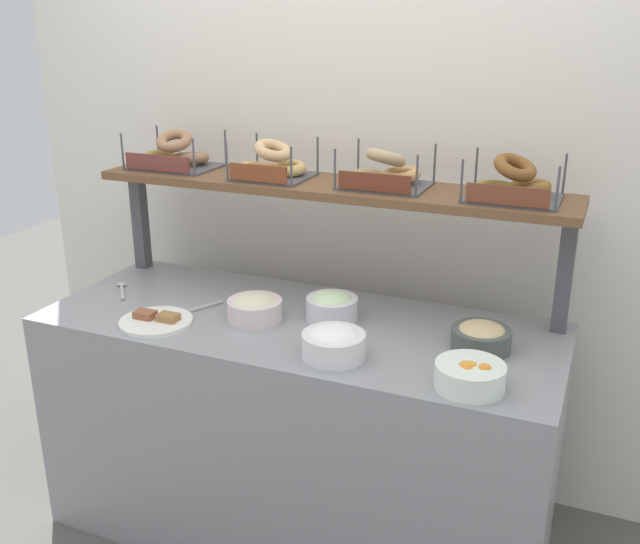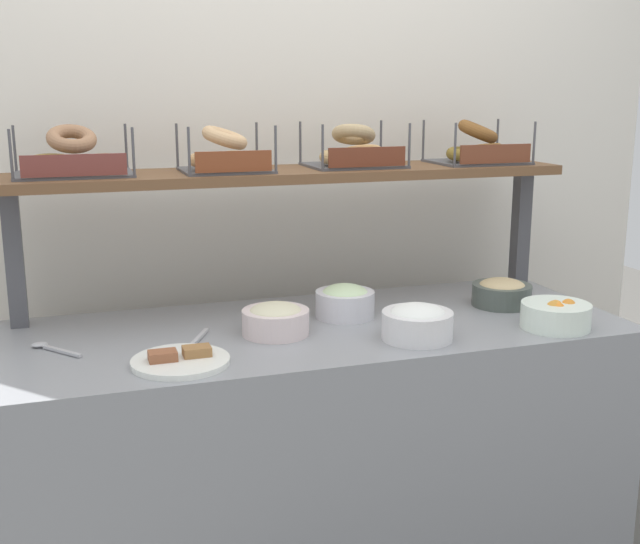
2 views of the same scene
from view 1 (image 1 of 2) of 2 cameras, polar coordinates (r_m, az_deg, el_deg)
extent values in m
plane|color=#595651|center=(2.90, -1.61, -19.56)|extent=(8.00, 8.00, 0.00)
cube|color=silver|center=(2.83, 2.81, 6.70)|extent=(2.98, 0.06, 2.40)
cube|color=gray|center=(2.65, -1.70, -12.43)|extent=(1.78, 0.70, 0.85)
cube|color=#4C4C51|center=(3.01, -14.17, 4.01)|extent=(0.05, 0.05, 0.40)
cube|color=#4C4C51|center=(2.44, 18.98, -0.16)|extent=(0.05, 0.05, 0.40)
cube|color=brown|center=(2.56, 0.64, 6.84)|extent=(1.74, 0.32, 0.03)
cylinder|color=#4A534C|center=(2.30, 12.74, -5.25)|extent=(0.19, 0.19, 0.07)
ellipsoid|color=#D0B580|center=(2.28, 12.80, -4.59)|extent=(0.15, 0.15, 0.05)
cylinder|color=white|center=(2.45, 0.96, -2.95)|extent=(0.18, 0.18, 0.08)
ellipsoid|color=beige|center=(2.44, 0.97, -2.23)|extent=(0.14, 0.14, 0.06)
cylinder|color=white|center=(2.06, 11.89, -8.15)|extent=(0.20, 0.20, 0.07)
sphere|color=orange|center=(2.03, 11.66, -7.72)|extent=(0.04, 0.04, 0.04)
sphere|color=gold|center=(2.04, 11.52, -7.55)|extent=(0.04, 0.04, 0.04)
sphere|color=gold|center=(2.05, 11.96, -7.47)|extent=(0.04, 0.04, 0.04)
sphere|color=#F49D39|center=(2.05, 11.92, -7.49)|extent=(0.04, 0.04, 0.04)
sphere|color=orange|center=(2.04, 13.01, -7.71)|extent=(0.04, 0.04, 0.04)
cylinder|color=white|center=(2.19, 1.10, -5.89)|extent=(0.20, 0.20, 0.08)
ellipsoid|color=white|center=(2.17, 1.10, -5.11)|extent=(0.15, 0.15, 0.05)
cylinder|color=silver|center=(2.47, -5.23, -3.02)|extent=(0.19, 0.19, 0.07)
ellipsoid|color=beige|center=(2.45, -5.25, -2.37)|extent=(0.15, 0.15, 0.05)
cylinder|color=white|center=(2.49, -12.97, -3.89)|extent=(0.25, 0.25, 0.01)
cube|color=brown|center=(2.51, -13.81, -3.32)|extent=(0.07, 0.05, 0.02)
cube|color=#9D6C3C|center=(2.47, -12.05, -3.56)|extent=(0.07, 0.05, 0.02)
cube|color=#B7B7BC|center=(2.79, -15.53, -1.60)|extent=(0.10, 0.12, 0.01)
ellipsoid|color=#B7B7BC|center=(2.87, -15.58, -0.93)|extent=(0.04, 0.03, 0.01)
cube|color=#B7B7BC|center=(2.59, -9.10, -2.71)|extent=(0.07, 0.13, 0.01)
ellipsoid|color=#B7B7BC|center=(2.55, -10.81, -3.15)|extent=(0.04, 0.03, 0.01)
cube|color=#4C4C51|center=(2.87, -11.44, 8.26)|extent=(0.33, 0.24, 0.01)
cylinder|color=#4C4C51|center=(2.86, -15.51, 9.25)|extent=(0.01, 0.01, 0.14)
cylinder|color=#4C4C51|center=(2.68, -10.05, 8.99)|extent=(0.01, 0.01, 0.14)
cylinder|color=#4C4C51|center=(3.04, -12.84, 10.06)|extent=(0.01, 0.01, 0.14)
cylinder|color=#4C4C51|center=(2.87, -7.56, 9.82)|extent=(0.01, 0.01, 0.14)
cube|color=brown|center=(2.77, -12.89, 8.50)|extent=(0.28, 0.01, 0.06)
torus|color=olive|center=(2.87, -12.79, 8.85)|extent=(0.17, 0.17, 0.06)
torus|color=#936D4C|center=(2.87, -10.26, 8.98)|extent=(0.19, 0.20, 0.06)
torus|color=#A07251|center=(2.85, -11.58, 10.25)|extent=(0.16, 0.17, 0.09)
cube|color=#4C4C51|center=(2.63, -3.73, 7.60)|extent=(0.26, 0.24, 0.01)
cylinder|color=#4C4C51|center=(2.58, -7.46, 8.72)|extent=(0.01, 0.01, 0.14)
cylinder|color=#4C4C51|center=(2.47, -2.31, 8.36)|extent=(0.01, 0.01, 0.14)
cylinder|color=#4C4C51|center=(2.78, -5.06, 9.59)|extent=(0.01, 0.01, 0.14)
cylinder|color=#4C4C51|center=(2.67, -0.19, 9.25)|extent=(0.01, 0.01, 0.14)
cube|color=brown|center=(2.52, -4.98, 7.86)|extent=(0.22, 0.01, 0.06)
torus|color=tan|center=(2.62, -4.95, 8.22)|extent=(0.20, 0.20, 0.06)
torus|color=tan|center=(2.64, -2.62, 8.29)|extent=(0.15, 0.15, 0.05)
torus|color=tan|center=(2.62, -3.78, 9.68)|extent=(0.19, 0.18, 0.08)
cube|color=#4C4C51|center=(2.50, 5.23, 6.90)|extent=(0.29, 0.24, 0.01)
cylinder|color=#4C4C51|center=(2.43, 1.19, 8.18)|extent=(0.01, 0.01, 0.14)
cylinder|color=#4C4C51|center=(2.34, 7.75, 7.57)|extent=(0.01, 0.01, 0.14)
cylinder|color=#4C4C51|center=(2.64, 3.07, 9.09)|extent=(0.01, 0.01, 0.14)
cylinder|color=#4C4C51|center=(2.56, 9.15, 8.53)|extent=(0.01, 0.01, 0.14)
cube|color=brown|center=(2.38, 4.35, 7.17)|extent=(0.25, 0.01, 0.06)
torus|color=tan|center=(2.48, 3.89, 7.50)|extent=(0.19, 0.19, 0.05)
torus|color=tan|center=(2.51, 6.47, 7.71)|extent=(0.19, 0.19, 0.06)
torus|color=tan|center=(2.48, 5.30, 9.09)|extent=(0.19, 0.20, 0.08)
cube|color=#4C4C51|center=(2.39, 15.11, 5.70)|extent=(0.30, 0.24, 0.01)
cylinder|color=#4C4C51|center=(2.29, 11.25, 7.10)|extent=(0.01, 0.01, 0.14)
cylinder|color=#4C4C51|center=(2.25, 18.45, 6.26)|extent=(0.01, 0.01, 0.14)
cylinder|color=#4C4C51|center=(2.51, 12.38, 8.11)|extent=(0.01, 0.01, 0.14)
cylinder|color=#4C4C51|center=(2.47, 18.96, 7.35)|extent=(0.01, 0.01, 0.14)
cube|color=brown|center=(2.26, 14.74, 5.93)|extent=(0.25, 0.01, 0.06)
torus|color=brown|center=(2.36, 13.81, 6.37)|extent=(0.19, 0.20, 0.05)
torus|color=olive|center=(2.41, 16.36, 6.52)|extent=(0.19, 0.18, 0.06)
torus|color=brown|center=(2.37, 15.33, 8.07)|extent=(0.19, 0.19, 0.09)
camera|label=2|loc=(1.67, -66.78, -3.20)|focal=44.31mm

